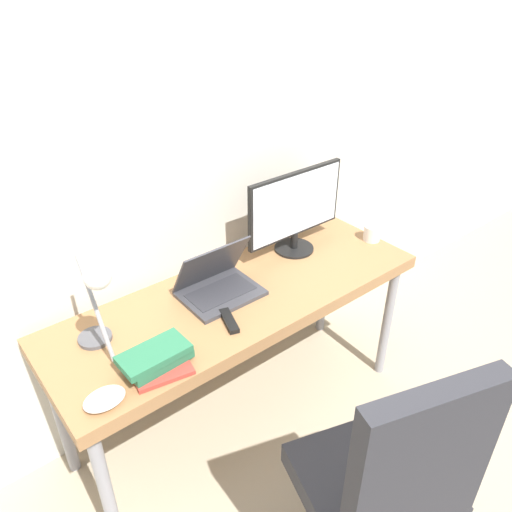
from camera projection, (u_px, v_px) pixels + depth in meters
name	position (u px, v px, depth m)	size (l,w,h in m)	color
ground_plane	(280.00, 451.00, 2.39)	(12.00, 12.00, 0.00)	tan
wall_back	(187.00, 154.00, 2.15)	(8.00, 0.05, 2.60)	beige
desk	(241.00, 306.00, 2.22)	(1.72, 0.59, 0.77)	#996B42
laptop	(218.00, 284.00, 2.16)	(0.33, 0.26, 0.24)	#38383D
monitor	(295.00, 209.00, 2.39)	(0.56, 0.20, 0.41)	black
desk_lamp	(97.00, 295.00, 1.69)	(0.13, 0.28, 0.43)	#4C4C51
office_chair	(390.00, 480.00, 1.59)	(0.60, 0.60, 1.11)	black
book_stack	(157.00, 359.00, 1.78)	(0.26, 0.21, 0.08)	#B2382D
tv_remote	(229.00, 321.00, 2.00)	(0.08, 0.15, 0.02)	black
mug	(373.00, 233.00, 2.57)	(0.12, 0.09, 0.08)	silver
game_controller	(104.00, 399.00, 1.64)	(0.14, 0.10, 0.04)	white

